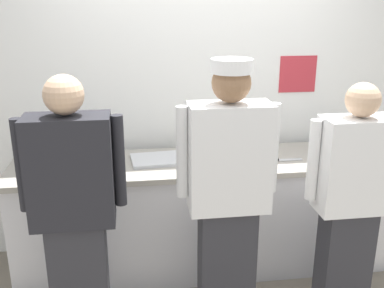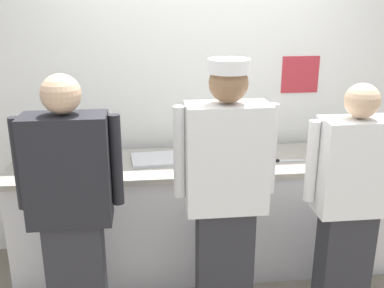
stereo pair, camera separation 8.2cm
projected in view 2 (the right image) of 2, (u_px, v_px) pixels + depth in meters
The scene contains 14 objects.
wall_back at pixel (198, 77), 3.63m from camera, with size 4.56×0.11×2.91m.
prep_counter at pixel (205, 214), 3.51m from camera, with size 2.91×0.67×0.90m.
chef_near_left at pixel (71, 209), 2.61m from camera, with size 0.62×0.24×1.69m.
chef_center at pixel (226, 193), 2.71m from camera, with size 0.63×0.24×1.75m.
chef_far_right at pixel (350, 201), 2.82m from camera, with size 0.59×0.24×1.60m.
plate_stack_front at pixel (351, 155), 3.34m from camera, with size 0.24×0.24×0.10m.
plate_stack_rear at pixel (251, 154), 3.37m from camera, with size 0.22×0.22×0.10m.
mixing_bowl_steel at pixel (67, 154), 3.32m from camera, with size 0.33×0.33×0.13m, color #B7BABF.
sheet_tray at pixel (160, 159), 3.37m from camera, with size 0.42×0.30×0.02m, color #B7BABF.
squeeze_bottle_primary at pixel (211, 141), 3.54m from camera, with size 0.05×0.05×0.19m.
ramekin_red_sauce at pixel (210, 156), 3.40m from camera, with size 0.09×0.09×0.05m.
ramekin_yellow_sauce at pixel (318, 146), 3.61m from camera, with size 0.10×0.10×0.05m.
ramekin_orange_sauce at pixel (114, 153), 3.46m from camera, with size 0.09×0.09×0.04m.
chefs_knife at pixel (282, 161), 3.35m from camera, with size 0.27×0.03×0.02m.
Camera 2 is at (-0.45, -2.78, 2.06)m, focal length 41.67 mm.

